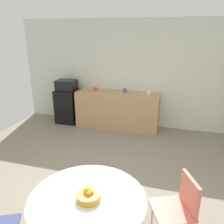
{
  "coord_description": "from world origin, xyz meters",
  "views": [
    {
      "loc": [
        0.98,
        -2.54,
        2.3
      ],
      "look_at": [
        -0.07,
        1.12,
        0.95
      ],
      "focal_mm": 36.58,
      "sensor_mm": 36.0,
      "label": 1
    }
  ],
  "objects_px": {
    "mini_fridge": "(68,106)",
    "mug_red": "(125,90)",
    "chair_coral": "(181,203)",
    "microwave": "(66,85)",
    "mug_green": "(95,89)",
    "fruit_bowl": "(88,195)",
    "mug_white": "(149,92)",
    "round_table": "(88,207)"
  },
  "relations": [
    {
      "from": "mini_fridge",
      "to": "mug_red",
      "type": "relative_size",
      "value": 6.74
    },
    {
      "from": "chair_coral",
      "to": "mug_red",
      "type": "height_order",
      "value": "mug_red"
    },
    {
      "from": "microwave",
      "to": "mug_red",
      "type": "xyz_separation_m",
      "value": [
        1.52,
        0.07,
        -0.05
      ]
    },
    {
      "from": "mini_fridge",
      "to": "mug_green",
      "type": "xyz_separation_m",
      "value": [
        0.78,
        0.01,
        0.51
      ]
    },
    {
      "from": "microwave",
      "to": "fruit_bowl",
      "type": "relative_size",
      "value": 1.92
    },
    {
      "from": "mini_fridge",
      "to": "fruit_bowl",
      "type": "distance_m",
      "value": 4.01
    },
    {
      "from": "mug_green",
      "to": "mug_red",
      "type": "height_order",
      "value": "same"
    },
    {
      "from": "mug_green",
      "to": "mug_red",
      "type": "relative_size",
      "value": 1.0
    },
    {
      "from": "fruit_bowl",
      "to": "mini_fridge",
      "type": "bearing_deg",
      "value": 119.65
    },
    {
      "from": "microwave",
      "to": "mug_white",
      "type": "bearing_deg",
      "value": 0.74
    },
    {
      "from": "round_table",
      "to": "mug_white",
      "type": "xyz_separation_m",
      "value": [
        0.15,
        3.49,
        0.35
      ]
    },
    {
      "from": "round_table",
      "to": "mug_white",
      "type": "height_order",
      "value": "mug_white"
    },
    {
      "from": "microwave",
      "to": "mug_white",
      "type": "xyz_separation_m",
      "value": [
        2.11,
        0.03,
        -0.05
      ]
    },
    {
      "from": "mini_fridge",
      "to": "round_table",
      "type": "distance_m",
      "value": 3.98
    },
    {
      "from": "mini_fridge",
      "to": "fruit_bowl",
      "type": "bearing_deg",
      "value": -60.35
    },
    {
      "from": "microwave",
      "to": "fruit_bowl",
      "type": "distance_m",
      "value": 4.0
    },
    {
      "from": "round_table",
      "to": "fruit_bowl",
      "type": "bearing_deg",
      "value": -24.24
    },
    {
      "from": "fruit_bowl",
      "to": "mug_red",
      "type": "distance_m",
      "value": 3.57
    },
    {
      "from": "mini_fridge",
      "to": "chair_coral",
      "type": "height_order",
      "value": "mini_fridge"
    },
    {
      "from": "fruit_bowl",
      "to": "mug_green",
      "type": "height_order",
      "value": "mug_green"
    },
    {
      "from": "round_table",
      "to": "mug_green",
      "type": "relative_size",
      "value": 9.27
    },
    {
      "from": "mini_fridge",
      "to": "round_table",
      "type": "xyz_separation_m",
      "value": [
        1.96,
        -3.46,
        0.17
      ]
    },
    {
      "from": "microwave",
      "to": "round_table",
      "type": "distance_m",
      "value": 4.0
    },
    {
      "from": "chair_coral",
      "to": "mug_green",
      "type": "xyz_separation_m",
      "value": [
        -2.1,
        3.05,
        0.43
      ]
    },
    {
      "from": "fruit_bowl",
      "to": "chair_coral",
      "type": "bearing_deg",
      "value": 25.61
    },
    {
      "from": "microwave",
      "to": "mug_white",
      "type": "relative_size",
      "value": 3.72
    },
    {
      "from": "mini_fridge",
      "to": "mug_red",
      "type": "bearing_deg",
      "value": 2.65
    },
    {
      "from": "mini_fridge",
      "to": "chair_coral",
      "type": "xyz_separation_m",
      "value": [
        2.88,
        -3.04,
        0.09
      ]
    },
    {
      "from": "mini_fridge",
      "to": "microwave",
      "type": "xyz_separation_m",
      "value": [
        0.0,
        0.0,
        0.56
      ]
    },
    {
      "from": "round_table",
      "to": "chair_coral",
      "type": "distance_m",
      "value": 1.02
    },
    {
      "from": "round_table",
      "to": "chair_coral",
      "type": "relative_size",
      "value": 1.44
    },
    {
      "from": "round_table",
      "to": "mug_green",
      "type": "xyz_separation_m",
      "value": [
        -1.18,
        3.47,
        0.35
      ]
    },
    {
      "from": "mug_red",
      "to": "microwave",
      "type": "bearing_deg",
      "value": -177.35
    },
    {
      "from": "round_table",
      "to": "mug_red",
      "type": "bearing_deg",
      "value": 97.13
    },
    {
      "from": "round_table",
      "to": "microwave",
      "type": "bearing_deg",
      "value": 119.48
    },
    {
      "from": "round_table",
      "to": "mug_white",
      "type": "distance_m",
      "value": 3.51
    },
    {
      "from": "chair_coral",
      "to": "mug_green",
      "type": "height_order",
      "value": "mug_green"
    },
    {
      "from": "mini_fridge",
      "to": "mug_green",
      "type": "height_order",
      "value": "mug_green"
    },
    {
      "from": "mini_fridge",
      "to": "mug_green",
      "type": "bearing_deg",
      "value": 0.86
    },
    {
      "from": "fruit_bowl",
      "to": "mug_red",
      "type": "xyz_separation_m",
      "value": [
        -0.46,
        3.54,
        0.18
      ]
    },
    {
      "from": "mug_green",
      "to": "mini_fridge",
      "type": "bearing_deg",
      "value": -179.14
    },
    {
      "from": "mug_red",
      "to": "mini_fridge",
      "type": "bearing_deg",
      "value": -177.35
    }
  ]
}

